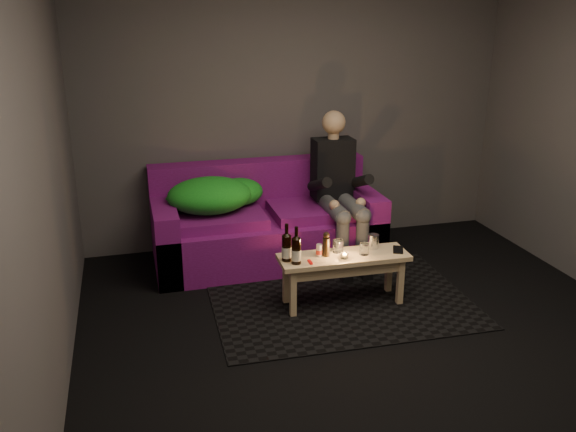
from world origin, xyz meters
name	(u,v)px	position (x,y,z in m)	size (l,w,h in m)	color
floor	(389,357)	(0.00, 0.00, 0.00)	(4.50, 4.50, 0.00)	black
room	(373,94)	(0.00, 0.47, 1.64)	(4.50, 4.50, 4.50)	silver
rug	(340,300)	(-0.04, 0.85, 0.00)	(1.97, 1.43, 0.01)	black
sofa	(265,226)	(-0.40, 1.82, 0.31)	(1.97, 0.89, 0.85)	#6C0E5B
green_blanket	(214,195)	(-0.86, 1.81, 0.64)	(0.87, 0.59, 0.30)	#188420
person	(338,186)	(0.22, 1.66, 0.68)	(0.35, 0.82, 1.31)	black
coffee_table	(344,264)	(-0.04, 0.80, 0.33)	(0.99, 0.34, 0.40)	#EFBC8C
beer_bottle_a	(287,247)	(-0.48, 0.81, 0.51)	(0.07, 0.07, 0.29)	black
beer_bottle_b	(296,250)	(-0.42, 0.74, 0.51)	(0.07, 0.07, 0.28)	black
salt_shaker	(319,250)	(-0.22, 0.83, 0.45)	(0.04, 0.04, 0.09)	silver
pepper_mill	(326,247)	(-0.17, 0.82, 0.47)	(0.05, 0.05, 0.14)	black
tumbler_back	(338,246)	(-0.06, 0.86, 0.45)	(0.08, 0.08, 0.10)	white
tealight	(344,256)	(-0.05, 0.73, 0.42)	(0.06, 0.06, 0.04)	white
tumbler_front	(364,249)	(0.11, 0.77, 0.45)	(0.07, 0.07, 0.09)	white
steel_cup	(373,241)	(0.23, 0.86, 0.46)	(0.08, 0.08, 0.11)	silver
smartphone	(398,250)	(0.40, 0.78, 0.41)	(0.08, 0.15, 0.01)	black
red_lighter	(310,262)	(-0.32, 0.72, 0.41)	(0.02, 0.07, 0.01)	red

